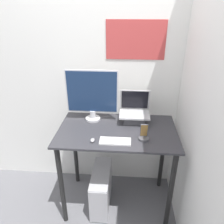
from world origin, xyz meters
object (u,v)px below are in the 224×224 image
(monitor, at_px, (92,95))
(computer_tower, at_px, (101,188))
(mouse, at_px, (93,140))
(keyboard, at_px, (115,141))
(cell_phone, at_px, (144,136))
(laptop, at_px, (134,114))

(monitor, xyz_separation_m, computer_tower, (0.10, -0.22, -0.96))
(mouse, xyz_separation_m, computer_tower, (0.04, 0.18, -0.72))
(monitor, relative_size, keyboard, 1.93)
(mouse, height_order, computer_tower, mouse)
(cell_phone, bearing_deg, keyboard, -166.80)
(monitor, bearing_deg, laptop, -1.27)
(laptop, height_order, monitor, monitor)
(keyboard, bearing_deg, laptop, 66.59)
(keyboard, relative_size, cell_phone, 1.76)
(mouse, bearing_deg, keyboard, 2.89)
(laptop, height_order, keyboard, laptop)
(mouse, bearing_deg, monitor, 98.33)
(cell_phone, height_order, computer_tower, cell_phone)
(laptop, relative_size, mouse, 5.08)
(keyboard, bearing_deg, mouse, -177.11)
(monitor, bearing_deg, mouse, -81.67)
(laptop, distance_m, cell_phone, 0.33)
(cell_phone, distance_m, computer_tower, 0.84)
(monitor, relative_size, mouse, 8.69)
(laptop, relative_size, cell_phone, 1.99)
(mouse, bearing_deg, laptop, 47.54)
(cell_phone, bearing_deg, monitor, 145.95)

